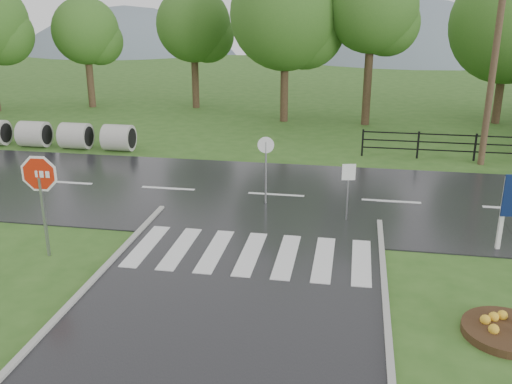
# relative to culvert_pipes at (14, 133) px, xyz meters

# --- Properties ---
(ground) EXTENTS (120.00, 120.00, 0.00)m
(ground) POSITION_rel_culvert_pipes_xyz_m (13.25, -15.00, -0.60)
(ground) COLOR #325C1E
(ground) RESTS_ON ground
(main_road) EXTENTS (90.00, 8.00, 0.04)m
(main_road) POSITION_rel_culvert_pipes_xyz_m (13.25, -5.00, -0.60)
(main_road) COLOR black
(main_road) RESTS_ON ground
(crosswalk) EXTENTS (6.50, 2.80, 0.02)m
(crosswalk) POSITION_rel_culvert_pipes_xyz_m (13.25, -10.00, -0.54)
(crosswalk) COLOR silver
(crosswalk) RESTS_ON ground
(fence_west) EXTENTS (9.58, 0.08, 1.20)m
(fence_west) POSITION_rel_culvert_pipes_xyz_m (21.00, 1.00, 0.12)
(fence_west) COLOR black
(fence_west) RESTS_ON ground
(hills) EXTENTS (102.00, 48.00, 48.00)m
(hills) POSITION_rel_culvert_pipes_xyz_m (16.74, 50.00, -16.14)
(hills) COLOR slate
(hills) RESTS_ON ground
(treeline) EXTENTS (83.20, 5.20, 10.00)m
(treeline) POSITION_rel_culvert_pipes_xyz_m (14.25, 9.00, -0.60)
(treeline) COLOR #2D5B1C
(treeline) RESTS_ON ground
(culvert_pipes) EXTENTS (11.80, 1.20, 1.20)m
(culvert_pipes) POSITION_rel_culvert_pipes_xyz_m (0.00, 0.00, 0.00)
(culvert_pipes) COLOR #9E9B93
(culvert_pipes) RESTS_ON ground
(stop_sign) EXTENTS (1.34, 0.11, 3.01)m
(stop_sign) POSITION_rel_culvert_pipes_xyz_m (7.83, -10.96, 1.47)
(stop_sign) COLOR #939399
(stop_sign) RESTS_ON ground
(flower_bed) EXTENTS (1.80, 1.80, 0.36)m
(flower_bed) POSITION_rel_culvert_pipes_xyz_m (19.23, -12.89, -0.47)
(flower_bed) COLOR #332111
(flower_bed) RESTS_ON ground
(reg_sign_small) EXTENTS (0.41, 0.11, 1.89)m
(reg_sign_small) POSITION_rel_culvert_pipes_xyz_m (15.77, -7.02, 0.76)
(reg_sign_small) COLOR #939399
(reg_sign_small) RESTS_ON ground
(reg_sign_round) EXTENTS (0.55, 0.08, 2.37)m
(reg_sign_round) POSITION_rel_culvert_pipes_xyz_m (13.03, -5.95, 0.89)
(reg_sign_round) COLOR #939399
(reg_sign_round) RESTS_ON ground
(utility_pole_east) EXTENTS (1.42, 0.45, 8.10)m
(utility_pole_east) POSITION_rel_culvert_pipes_xyz_m (21.20, 0.50, 3.52)
(utility_pole_east) COLOR #473523
(utility_pole_east) RESTS_ON ground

